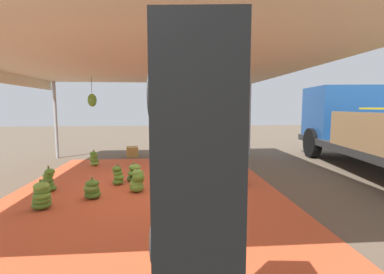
% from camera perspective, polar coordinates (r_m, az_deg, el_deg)
% --- Properties ---
extents(ground_plane, '(40.00, 40.00, 0.00)m').
position_cam_1_polar(ground_plane, '(6.61, 18.24, -9.26)').
color(ground_plane, brown).
extents(tarp_orange, '(6.78, 5.37, 0.01)m').
position_cam_1_polar(tarp_orange, '(6.12, -9.04, -10.22)').
color(tarp_orange, '#D1512D').
rests_on(tarp_orange, ground).
extents(tent_canopy, '(8.00, 7.00, 2.62)m').
position_cam_1_polar(tent_canopy, '(5.95, -10.41, 14.00)').
color(tent_canopy, '#9EA0A5').
rests_on(tent_canopy, ground).
extents(banana_bunch_0, '(0.40, 0.42, 0.46)m').
position_cam_1_polar(banana_bunch_0, '(6.28, 9.86, -7.98)').
color(banana_bunch_0, '#60932D').
rests_on(banana_bunch_0, tarp_orange).
extents(banana_bunch_1, '(0.43, 0.40, 0.49)m').
position_cam_1_polar(banana_bunch_1, '(5.85, -11.13, -8.81)').
color(banana_bunch_1, '#60932D').
rests_on(banana_bunch_1, tarp_orange).
extents(banana_bunch_2, '(0.32, 0.31, 0.47)m').
position_cam_1_polar(banana_bunch_2, '(6.45, -14.88, -7.69)').
color(banana_bunch_2, '#518428').
rests_on(banana_bunch_2, tarp_orange).
extents(banana_bunch_3, '(0.29, 0.30, 0.48)m').
position_cam_1_polar(banana_bunch_3, '(8.78, -6.87, -3.77)').
color(banana_bunch_3, '#518428').
rests_on(banana_bunch_3, tarp_orange).
extents(banana_bunch_4, '(0.39, 0.37, 0.41)m').
position_cam_1_polar(banana_bunch_4, '(5.65, -19.73, -10.07)').
color(banana_bunch_4, '#477523').
rests_on(banana_bunch_4, tarp_orange).
extents(banana_bunch_5, '(0.47, 0.47, 0.45)m').
position_cam_1_polar(banana_bunch_5, '(6.62, -11.69, -7.32)').
color(banana_bunch_5, '#477523').
rests_on(banana_bunch_5, tarp_orange).
extents(banana_bunch_6, '(0.32, 0.35, 0.52)m').
position_cam_1_polar(banana_bunch_6, '(6.47, -27.20, -7.91)').
color(banana_bunch_6, '#477523').
rests_on(banana_bunch_6, tarp_orange).
extents(banana_bunch_7, '(0.42, 0.41, 0.42)m').
position_cam_1_polar(banana_bunch_7, '(4.84, -4.32, -12.46)').
color(banana_bunch_7, gold).
rests_on(banana_bunch_7, tarp_orange).
extents(banana_bunch_8, '(0.44, 0.44, 0.51)m').
position_cam_1_polar(banana_bunch_8, '(5.42, -28.34, -10.61)').
color(banana_bunch_8, '#477523').
rests_on(banana_bunch_8, tarp_orange).
extents(banana_bunch_9, '(0.34, 0.33, 0.47)m').
position_cam_1_polar(banana_bunch_9, '(7.17, -2.71, -6.11)').
color(banana_bunch_9, '#60932D').
rests_on(banana_bunch_9, tarp_orange).
extents(banana_bunch_10, '(0.30, 0.32, 0.48)m').
position_cam_1_polar(banana_bunch_10, '(8.66, -19.39, -4.24)').
color(banana_bunch_10, '#75A83D').
rests_on(banana_bunch_10, tarp_orange).
extents(banana_bunch_11, '(0.36, 0.35, 0.59)m').
position_cam_1_polar(banana_bunch_11, '(7.09, 1.78, -5.80)').
color(banana_bunch_11, '#75A83D').
rests_on(banana_bunch_11, tarp_orange).
extents(banana_bunch_12, '(0.45, 0.45, 0.49)m').
position_cam_1_polar(banana_bunch_12, '(7.91, 3.38, -4.78)').
color(banana_bunch_12, '#6B9E38').
rests_on(banana_bunch_12, tarp_orange).
extents(banana_bunch_13, '(0.37, 0.35, 0.56)m').
position_cam_1_polar(banana_bunch_13, '(9.07, 0.97, -3.18)').
color(banana_bunch_13, '#477523').
rests_on(banana_bunch_13, tarp_orange).
extents(cargo_truck_main, '(7.15, 3.17, 2.40)m').
position_cam_1_polar(cargo_truck_main, '(9.03, 34.61, 1.66)').
color(cargo_truck_main, '#2D2D2D').
rests_on(cargo_truck_main, ground).
extents(speaker_stack, '(0.52, 0.51, 2.17)m').
position_cam_1_polar(speaker_stack, '(1.63, 1.22, -17.00)').
color(speaker_stack, black).
rests_on(speaker_stack, ground).
extents(crate_0, '(0.55, 0.48, 0.32)m').
position_cam_1_polar(crate_0, '(10.06, -5.40, -2.82)').
color(crate_0, '#B78947').
rests_on(crate_0, ground).
extents(crate_1, '(0.55, 0.46, 0.33)m').
position_cam_1_polar(crate_1, '(10.02, -12.12, -2.92)').
color(crate_1, '#B78947').
rests_on(crate_1, ground).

